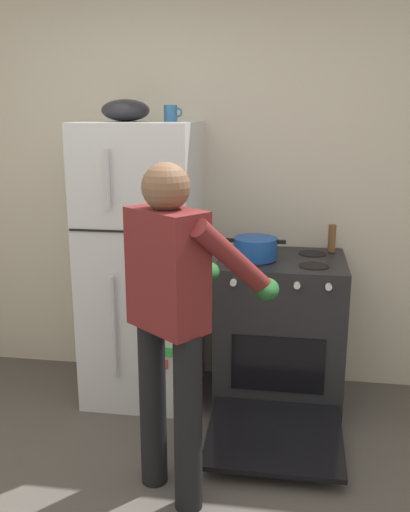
% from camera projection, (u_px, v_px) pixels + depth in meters
% --- Properties ---
extents(kitchen_wall_back, '(6.00, 0.10, 2.70)m').
position_uv_depth(kitchen_wall_back, '(208.00, 181.00, 3.78)').
color(kitchen_wall_back, beige).
rests_on(kitchen_wall_back, ground).
extents(refrigerator, '(0.68, 0.72, 1.74)m').
position_uv_depth(refrigerator, '(143.00, 264.00, 3.59)').
color(refrigerator, silver).
rests_on(refrigerator, ground).
extents(stove_range, '(0.76, 1.24, 0.94)m').
position_uv_depth(stove_range, '(280.00, 334.00, 3.55)').
color(stove_range, black).
rests_on(stove_range, ground).
extents(person_cook, '(0.69, 0.74, 1.60)m').
position_uv_depth(person_cook, '(175.00, 305.00, 2.57)').
color(person_cook, black).
rests_on(person_cook, ground).
extents(red_pot, '(0.36, 0.26, 0.13)m').
position_uv_depth(red_pot, '(255.00, 248.00, 3.41)').
color(red_pot, '#19479E').
rests_on(red_pot, stove_range).
extents(coffee_mug, '(0.11, 0.08, 0.10)m').
position_uv_depth(coffee_mug, '(171.00, 113.00, 3.38)').
color(coffee_mug, '#2D6093').
rests_on(coffee_mug, refrigerator).
extents(pepper_mill, '(0.05, 0.05, 0.17)m').
position_uv_depth(pepper_mill, '(332.00, 238.00, 3.57)').
color(pepper_mill, brown).
rests_on(pepper_mill, stove_range).
extents(mixing_bowl, '(0.28, 0.28, 0.13)m').
position_uv_depth(mixing_bowl, '(126.00, 110.00, 3.37)').
color(mixing_bowl, black).
rests_on(mixing_bowl, refrigerator).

